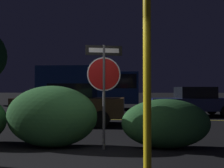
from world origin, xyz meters
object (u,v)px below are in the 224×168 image
object	(u,v)px
hedge_bush_2	(52,116)
stop_sign	(104,75)
hedge_bush_3	(166,124)
delivery_truck	(90,86)
yellow_pole_right	(147,78)
passing_car_3	(193,102)
passing_car_2	(71,104)

from	to	relation	value
hedge_bush_2	stop_sign	bearing A→B (deg)	-6.25
hedge_bush_3	delivery_truck	bearing A→B (deg)	106.43
yellow_pole_right	stop_sign	bearing A→B (deg)	120.22
stop_sign	passing_car_3	xyz separation A→B (m)	(3.85, 7.38, -0.91)
stop_sign	hedge_bush_3	world-z (taller)	stop_sign
yellow_pole_right	passing_car_2	size ratio (longest dim) A/B	0.71
hedge_bush_3	stop_sign	bearing A→B (deg)	-172.47
passing_car_2	delivery_truck	size ratio (longest dim) A/B	0.60
hedge_bush_2	delivery_truck	xyz separation A→B (m)	(-0.89, 11.87, 0.93)
hedge_bush_3	passing_car_3	size ratio (longest dim) A/B	0.44
stop_sign	passing_car_2	xyz separation A→B (m)	(-1.63, 3.94, -0.87)
yellow_pole_right	delivery_truck	distance (m)	13.76
stop_sign	passing_car_3	distance (m)	8.38
yellow_pole_right	passing_car_2	bearing A→B (deg)	114.62
passing_car_2	stop_sign	bearing A→B (deg)	-157.31
hedge_bush_2	passing_car_2	bearing A→B (deg)	96.16
hedge_bush_3	passing_car_2	distance (m)	4.81
stop_sign	yellow_pole_right	distance (m)	1.67
hedge_bush_2	hedge_bush_3	size ratio (longest dim) A/B	1.06
hedge_bush_3	passing_car_3	distance (m)	7.61
hedge_bush_2	delivery_truck	world-z (taller)	delivery_truck
yellow_pole_right	hedge_bush_3	xyz separation A→B (m)	(0.54, 1.62, -0.95)
stop_sign	passing_car_2	bearing A→B (deg)	99.40
hedge_bush_3	passing_car_2	bearing A→B (deg)	128.66
yellow_pole_right	hedge_bush_2	size ratio (longest dim) A/B	1.43
yellow_pole_right	delivery_truck	world-z (taller)	yellow_pole_right
hedge_bush_3	hedge_bush_2	bearing A→B (deg)	-178.92
hedge_bush_2	passing_car_3	world-z (taller)	passing_car_3
passing_car_3	hedge_bush_2	bearing A→B (deg)	141.20
yellow_pole_right	delivery_truck	xyz separation A→B (m)	(-2.95, 13.44, 0.13)
stop_sign	hedge_bush_2	distance (m)	1.54
hedge_bush_3	passing_car_2	world-z (taller)	passing_car_2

